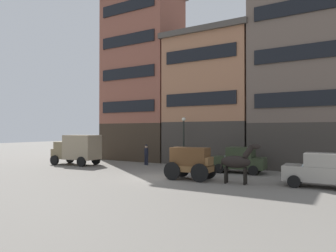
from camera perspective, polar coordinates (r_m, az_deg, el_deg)
The scene contains 11 objects.
ground_plane at distance 20.19m, azimuth -1.86°, elevation -9.46°, with size 120.00×120.00×0.00m, color slate.
building_far_left at distance 32.98m, azimuth -4.68°, elevation 9.12°, with size 8.00×5.55×17.32m.
building_center_left at distance 28.81m, azimuth 7.99°, elevation 5.13°, with size 8.21×5.55×11.92m.
building_center_right at distance 27.16m, azimuth 24.31°, elevation 11.50°, with size 8.76×5.55×17.48m.
cargo_wagon at distance 19.23m, azimuth 4.22°, elevation -6.45°, with size 2.99×1.68×1.98m.
draft_horse at distance 18.09m, azimuth 12.64°, elevation -6.40°, with size 2.35×0.71×2.30m.
delivery_truck_near at distance 28.38m, azimuth -16.43°, elevation -4.02°, with size 4.49×2.49×2.62m.
sedan_dark at distance 22.80m, azimuth 12.96°, elevation -6.13°, with size 3.79×2.04×1.83m.
sedan_light at distance 18.50m, azimuth 26.35°, elevation -7.33°, with size 3.71×1.88×1.83m.
pedestrian_officer at distance 27.15m, azimuth -4.03°, elevation -5.13°, with size 0.50×0.50×1.79m.
streetlamp_curbside at distance 25.76m, azimuth 2.92°, elevation -1.61°, with size 0.32×0.32×4.12m.
Camera 1 is at (10.84, -16.75, 3.06)m, focal length 33.10 mm.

